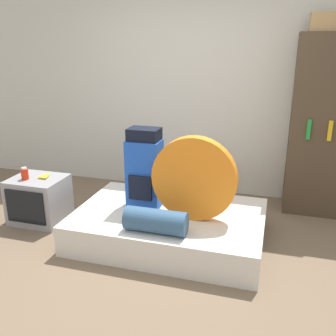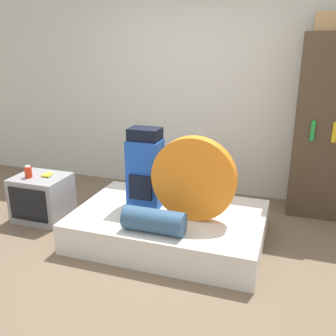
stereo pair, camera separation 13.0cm
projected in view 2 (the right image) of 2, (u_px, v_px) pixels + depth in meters
The scene contains 11 objects.
ground_plane at pixel (151, 263), 3.32m from camera, with size 16.00×16.00×0.00m, color brown.
wall_back at pixel (205, 91), 4.62m from camera, with size 8.00×0.05×2.60m.
bed at pixel (169, 226), 3.68m from camera, with size 1.81×1.22×0.30m.
backpack at pixel (145, 169), 3.67m from camera, with size 0.33×0.26×0.79m.
tent_bag at pixel (194, 179), 3.38m from camera, with size 0.78×0.12×0.78m.
sleeping_roll at pixel (154, 221), 3.22m from camera, with size 0.54×0.21×0.21m.
television at pixel (42, 198), 4.10m from camera, with size 0.56×0.48×0.49m.
canister at pixel (28, 172), 3.98m from camera, with size 0.07×0.07×0.13m.
banana_bunch at pixel (48, 174), 4.04m from camera, with size 0.12×0.16×0.03m.
bookshelf at pixel (333, 129), 4.02m from camera, with size 0.78×0.46×1.97m.
cardboard_box at pixel (336, 22), 3.69m from camera, with size 0.39×0.29×0.18m.
Camera 2 is at (1.07, -2.69, 1.85)m, focal length 40.00 mm.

